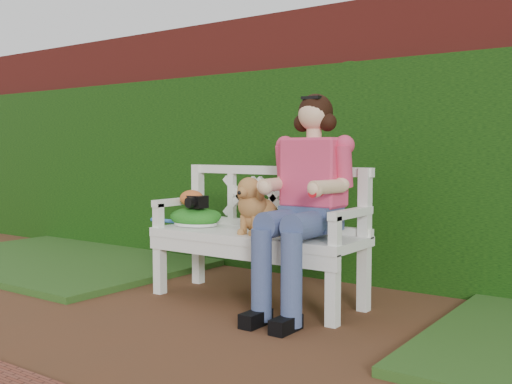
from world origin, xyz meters
The scene contains 11 objects.
ground centered at (0.00, 0.00, 0.00)m, with size 60.00×60.00×0.00m, color #4C2E1C.
brick_wall centered at (0.00, 1.90, 1.10)m, with size 10.00×0.30×2.20m, color maroon.
ivy_hedge centered at (0.00, 1.68, 0.85)m, with size 10.00×0.18×1.70m, color #22530F.
grass_left centered at (-2.40, 0.90, 0.03)m, with size 2.60×2.00×0.05m, color #153412.
garden_bench centered at (-0.12, 0.71, 0.24)m, with size 1.58×0.60×0.48m, color white, non-canonical shape.
seated_woman centered at (0.31, 0.69, 0.68)m, with size 0.57×0.76×1.35m, color red, non-canonical shape.
dog centered at (-0.08, 0.66, 0.67)m, with size 0.25×0.34×0.38m, color brown, non-canonical shape.
tennis_racket centered at (-0.70, 0.71, 0.50)m, with size 0.65×0.27×0.03m, color beige, non-canonical shape.
green_bag centered at (-0.67, 0.71, 0.55)m, with size 0.40×0.31×0.14m, color green, non-canonical shape.
camera_item centered at (-0.62, 0.68, 0.66)m, with size 0.13×0.10×0.09m, color black.
baseball_glove centered at (-0.70, 0.71, 0.68)m, with size 0.20×0.14×0.12m, color #C55D26.
Camera 1 is at (2.21, -2.57, 1.03)m, focal length 42.00 mm.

